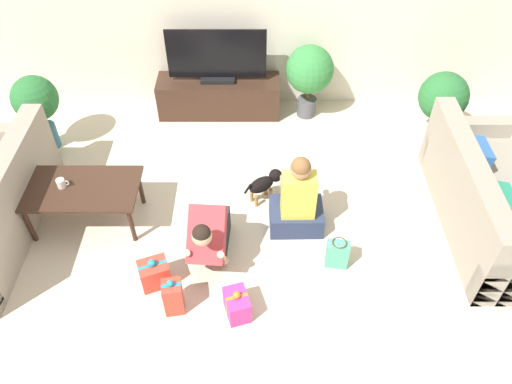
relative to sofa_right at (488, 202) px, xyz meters
name	(u,v)px	position (x,y,z in m)	size (l,w,h in m)	color
ground_plane	(240,257)	(-2.41, -0.44, -0.30)	(16.00, 16.00, 0.00)	beige
wall_back	(243,3)	(-2.41, 2.19, 1.00)	(8.40, 0.06, 2.60)	beige
sofa_right	(488,202)	(0.00, 0.00, 0.00)	(0.87, 1.98, 0.84)	gray
coffee_table	(83,191)	(-3.92, 0.02, 0.12)	(1.09, 0.63, 0.47)	#382319
tv_console	(220,96)	(-2.71, 1.90, -0.06)	(1.50, 0.43, 0.47)	#382319
tv	(218,59)	(-2.71, 1.90, 0.46)	(1.17, 0.20, 0.66)	black
potted_plant_back_right	(311,72)	(-1.61, 1.85, 0.32)	(0.57, 0.57, 0.93)	#4C4C51
potted_plant_corner_left	(38,102)	(-4.68, 1.22, 0.32)	(0.50, 0.50, 0.92)	#336B84
potted_plant_corner_right	(444,99)	(-0.15, 1.34, 0.28)	(0.55, 0.55, 0.88)	beige
person_kneeling	(210,234)	(-2.67, -0.44, 0.03)	(0.37, 0.81, 0.77)	#23232D
person_sitting	(298,203)	(-1.85, -0.06, 0.04)	(0.53, 0.48, 0.93)	#283351
dog	(266,183)	(-2.15, 0.34, -0.07)	(0.41, 0.31, 0.33)	black
gift_box_a	(237,305)	(-2.41, -1.05, -0.17)	(0.25, 0.30, 0.30)	#CC3389
gift_box_b	(174,296)	(-2.95, -1.01, -0.12)	(0.19, 0.19, 0.40)	red
gift_box_c	(155,273)	(-3.16, -0.74, -0.16)	(0.31, 0.29, 0.32)	red
gift_bag_a	(338,254)	(-1.50, -0.53, -0.14)	(0.22, 0.15, 0.32)	#4CA384
mug	(62,183)	(-4.10, 0.03, 0.22)	(0.12, 0.08, 0.09)	silver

